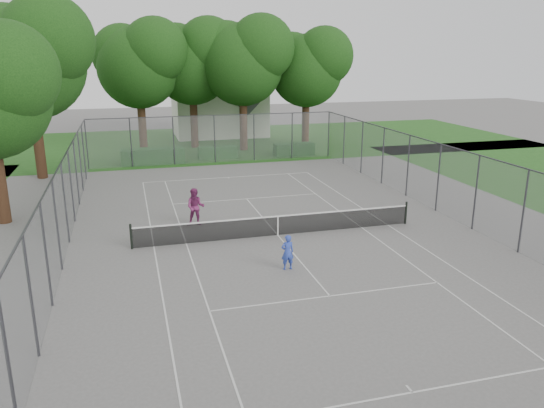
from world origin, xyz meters
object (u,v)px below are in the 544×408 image
object	(u,v)px
tennis_net	(278,225)
woman_player	(196,207)
girl_player	(287,252)
house	(218,90)

from	to	relation	value
tennis_net	woman_player	world-z (taller)	woman_player
tennis_net	girl_player	distance (m)	3.86
girl_player	woman_player	world-z (taller)	woman_player
tennis_net	woman_player	size ratio (longest dim) A/B	7.12
tennis_net	woman_player	bearing A→B (deg)	143.84
tennis_net	girl_player	size ratio (longest dim) A/B	9.33
tennis_net	house	size ratio (longest dim) A/B	1.19
girl_player	woman_player	distance (m)	6.79
house	girl_player	xyz separation A→B (m)	(-3.41, -34.29, -3.66)
girl_player	house	bearing A→B (deg)	-98.38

